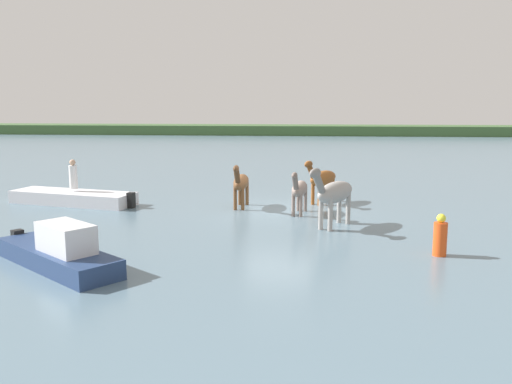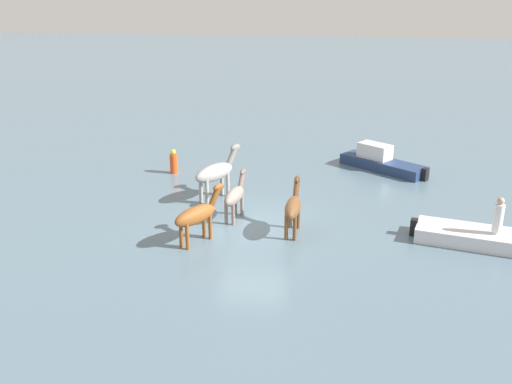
% 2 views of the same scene
% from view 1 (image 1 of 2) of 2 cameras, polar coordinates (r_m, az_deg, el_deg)
% --- Properties ---
extents(ground_plane, '(161.01, 161.01, 0.00)m').
position_cam_1_polar(ground_plane, '(20.52, 2.42, -1.92)').
color(ground_plane, slate).
extents(distant_shoreline, '(144.91, 6.00, 2.40)m').
position_cam_1_polar(distant_shoreline, '(69.75, 4.41, 6.07)').
color(distant_shoreline, '#3C5C32').
rests_on(distant_shoreline, ground_plane).
extents(horse_pinto_flank, '(1.54, 2.19, 1.83)m').
position_cam_1_polar(horse_pinto_flank, '(21.89, 7.02, 1.40)').
color(horse_pinto_flank, brown).
rests_on(horse_pinto_flank, ground_plane).
extents(horse_gray_outer, '(0.61, 2.30, 1.79)m').
position_cam_1_polar(horse_gray_outer, '(20.80, -1.61, 0.99)').
color(horse_gray_outer, brown).
rests_on(horse_gray_outer, ground_plane).
extents(horse_dun_straggler, '(1.74, 2.49, 2.08)m').
position_cam_1_polar(horse_dun_straggler, '(17.65, 8.24, -0.10)').
color(horse_dun_straggler, '#9E9993').
rests_on(horse_dun_straggler, ground_plane).
extents(horse_rear_stallion, '(0.77, 2.17, 1.68)m').
position_cam_1_polar(horse_rear_stallion, '(19.66, 4.61, 0.29)').
color(horse_rear_stallion, gray).
rests_on(horse_rear_stallion, ground_plane).
extents(boat_launch_far, '(5.44, 2.60, 0.75)m').
position_cam_1_polar(boat_launch_far, '(22.95, -18.73, -0.75)').
color(boat_launch_far, silver).
rests_on(boat_launch_far, ground_plane).
extents(boat_tender_starboard, '(4.10, 3.54, 1.33)m').
position_cam_1_polar(boat_tender_starboard, '(14.26, -20.16, -6.31)').
color(boat_tender_starboard, navy).
rests_on(boat_tender_starboard, ground_plane).
extents(person_helmsman_aft, '(0.32, 0.32, 1.19)m').
position_cam_1_polar(person_helmsman_aft, '(22.87, -18.78, 1.68)').
color(person_helmsman_aft, silver).
rests_on(person_helmsman_aft, boat_launch_far).
extents(buoy_channel_marker, '(0.36, 0.36, 1.14)m').
position_cam_1_polar(buoy_channel_marker, '(15.17, 18.91, -4.53)').
color(buoy_channel_marker, '#E54C19').
rests_on(buoy_channel_marker, ground_plane).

